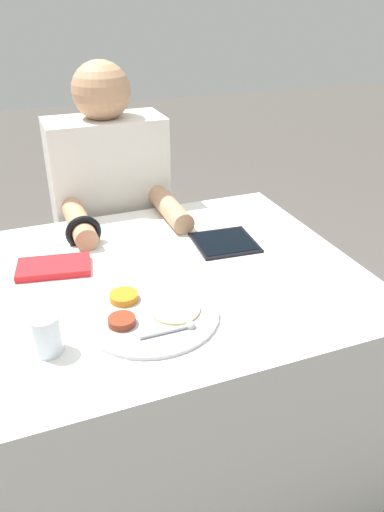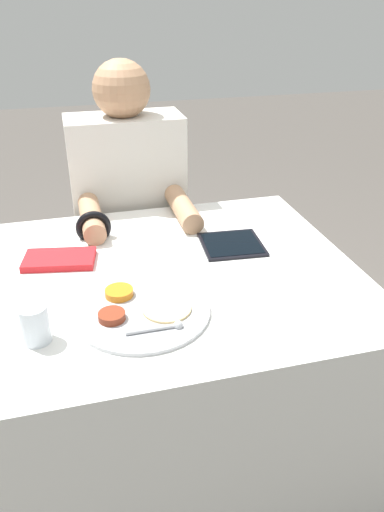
# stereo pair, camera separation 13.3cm
# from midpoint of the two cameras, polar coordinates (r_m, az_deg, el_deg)

# --- Properties ---
(ground_plane) EXTENTS (12.00, 12.00, 0.00)m
(ground_plane) POSITION_cam_midpoint_polar(r_m,az_deg,el_deg) (1.87, -1.95, -22.64)
(ground_plane) COLOR #4C4742
(dining_table) EXTENTS (1.17, 0.89, 0.76)m
(dining_table) POSITION_cam_midpoint_polar(r_m,az_deg,el_deg) (1.59, -2.18, -14.03)
(dining_table) COLOR silver
(dining_table) RESTS_ON ground_plane
(thali_tray) EXTENTS (0.33, 0.33, 0.03)m
(thali_tray) POSITION_cam_midpoint_polar(r_m,az_deg,el_deg) (1.21, -2.74, -6.29)
(thali_tray) COLOR #B7BABF
(thali_tray) RESTS_ON dining_table
(red_notebook) EXTENTS (0.21, 0.15, 0.02)m
(red_notebook) POSITION_cam_midpoint_polar(r_m,az_deg,el_deg) (1.45, -12.40, -0.52)
(red_notebook) COLOR silver
(red_notebook) RESTS_ON dining_table
(tablet_device) EXTENTS (0.20, 0.19, 0.01)m
(tablet_device) POSITION_cam_midpoint_polar(r_m,az_deg,el_deg) (1.52, 7.07, 1.28)
(tablet_device) COLOR black
(tablet_device) RESTS_ON dining_table
(person_diner) EXTENTS (0.41, 0.48, 1.25)m
(person_diner) POSITION_cam_midpoint_polar(r_m,az_deg,el_deg) (1.95, -5.03, 1.94)
(person_diner) COLOR black
(person_diner) RESTS_ON ground_plane
(drinking_glass) EXTENTS (0.06, 0.06, 0.09)m
(drinking_glass) POSITION_cam_midpoint_polar(r_m,az_deg,el_deg) (1.13, -14.36, -7.64)
(drinking_glass) COLOR silver
(drinking_glass) RESTS_ON dining_table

